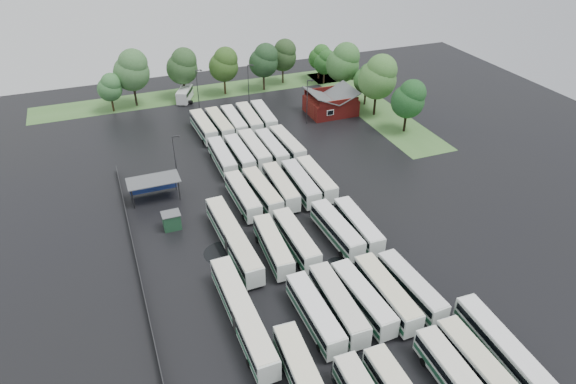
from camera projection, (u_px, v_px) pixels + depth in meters
name	position (u px, v px, depth m)	size (l,w,h in m)	color
ground	(306.00, 253.00, 71.28)	(160.00, 160.00, 0.00)	black
brick_building	(331.00, 105.00, 111.43)	(10.07, 8.60, 5.39)	maroon
wash_shed	(153.00, 182.00, 81.76)	(8.20, 4.20, 3.58)	#2D2D30
utility_hut	(172.00, 221.00, 75.52)	(2.70, 2.20, 2.62)	#184026
grass_strip_north	(208.00, 92.00, 123.02)	(80.00, 10.00, 0.01)	#416E30
grass_strip_east	(370.00, 106.00, 115.53)	(10.00, 50.00, 0.01)	#416E30
west_fence	(135.00, 252.00, 70.43)	(0.10, 50.00, 1.20)	#2D2D30
bus_r0c3	(456.00, 378.00, 51.49)	(2.77, 11.80, 3.27)	silver
bus_r0c4	(479.00, 367.00, 52.60)	(2.62, 11.98, 3.33)	silver
bus_r1c0	(315.00, 313.00, 59.06)	(2.64, 11.80, 3.28)	silver
bus_r1c1	(338.00, 304.00, 60.29)	(2.79, 12.13, 3.36)	silver
bus_r1c2	(363.00, 298.00, 61.18)	(3.05, 11.79, 3.25)	silver
bus_r1c3	(386.00, 293.00, 61.82)	(2.65, 12.15, 3.38)	silver
bus_r1c4	(411.00, 286.00, 62.92)	(3.04, 11.71, 3.23)	silver
bus_r2c0	(273.00, 246.00, 69.70)	(3.05, 11.76, 3.24)	silver
bus_r2c1	(296.00, 239.00, 70.90)	(2.65, 11.96, 3.32)	silver
bus_r2c3	(337.00, 229.00, 72.85)	(3.00, 12.05, 3.33)	silver
bus_r2c4	(358.00, 225.00, 73.72)	(2.66, 11.66, 3.24)	silver
bus_r3c0	(243.00, 196.00, 80.42)	(2.70, 11.77, 3.26)	silver
bus_r3c1	(262.00, 192.00, 81.41)	(3.06, 12.02, 3.32)	silver
bus_r3c2	(281.00, 186.00, 82.75)	(2.75, 11.90, 3.30)	silver
bus_r3c3	(301.00, 183.00, 83.56)	(2.79, 11.98, 3.32)	silver
bus_r3c4	(316.00, 179.00, 84.81)	(2.52, 11.76, 3.27)	silver
bus_r4c0	(222.00, 157.00, 91.17)	(2.60, 11.84, 3.29)	silver
bus_r4c1	(240.00, 154.00, 92.20)	(2.60, 11.71, 3.25)	silver
bus_r4c2	(254.00, 150.00, 93.56)	(2.70, 12.22, 3.39)	silver
bus_r4c3	(271.00, 148.00, 94.11)	(2.64, 11.87, 3.30)	silver
bus_r4c4	(287.00, 145.00, 95.39)	(2.94, 12.05, 3.33)	silver
bus_r5c0	(204.00, 127.00, 102.03)	(3.00, 12.08, 3.34)	silver
bus_r5c1	(220.00, 124.00, 102.89)	(2.98, 12.18, 3.37)	silver
bus_r5c2	(234.00, 122.00, 104.19)	(2.56, 11.77, 3.27)	silver
bus_r5c3	(249.00, 119.00, 105.09)	(3.01, 12.21, 3.37)	silver
bus_r5c4	(264.00, 117.00, 106.26)	(3.13, 12.06, 3.32)	silver
artic_bus_west_b	(233.00, 239.00, 70.93)	(3.22, 18.38, 3.40)	silver
artic_bus_west_c	(242.00, 314.00, 58.85)	(2.86, 18.21, 3.37)	silver
artic_bus_east	(513.00, 360.00, 53.44)	(3.14, 17.39, 3.21)	silver
minibus	(185.00, 94.00, 117.51)	(5.01, 7.04, 2.90)	silver
tree_north_0	(110.00, 87.00, 110.23)	(5.26, 5.26, 8.72)	#352514
tree_north_1	(132.00, 70.00, 111.53)	(7.81, 7.81, 12.94)	black
tree_north_2	(183.00, 66.00, 116.21)	(7.08, 7.08, 11.73)	black
tree_north_3	(224.00, 64.00, 118.10)	(6.81, 6.81, 11.29)	#3B2617
tree_north_4	(264.00, 60.00, 120.51)	(6.84, 6.84, 11.34)	#38291D
tree_north_5	(284.00, 55.00, 124.68)	(6.64, 6.64, 10.99)	#39291D
tree_north_6	(320.00, 57.00, 128.14)	(5.30, 5.30, 8.78)	#362111
tree_east_0	(409.00, 99.00, 100.78)	(6.61, 6.61, 10.94)	black
tree_east_1	(379.00, 77.00, 107.05)	(8.06, 8.06, 13.36)	black
tree_east_2	(368.00, 78.00, 113.32)	(5.77, 5.77, 9.55)	#392B1F
tree_east_3	(344.00, 62.00, 116.61)	(7.65, 7.65, 12.67)	#3A2B1C
tree_east_4	(325.00, 62.00, 125.15)	(5.15, 5.15, 8.54)	#3A271B
lamp_post_ne	(308.00, 99.00, 104.84)	(1.46, 0.28, 9.45)	#2D2D30
lamp_post_nw	(176.00, 157.00, 83.89)	(1.40, 0.27, 9.09)	#2D2D30
lamp_post_back_w	(198.00, 87.00, 110.64)	(1.42, 0.28, 9.25)	#2D2D30
lamp_post_back_e	(249.00, 82.00, 113.99)	(1.40, 0.27, 9.09)	#2D2D30
puddle_0	(360.00, 375.00, 53.93)	(6.18, 6.18, 0.01)	black
puddle_1	(476.00, 351.00, 56.72)	(3.20, 3.20, 0.01)	black
puddle_2	(223.00, 253.00, 71.24)	(5.31, 5.31, 0.01)	black
puddle_3	(341.00, 269.00, 68.40)	(5.04, 5.04, 0.01)	black
puddle_4	(490.00, 327.00, 59.70)	(2.30, 2.30, 0.01)	black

